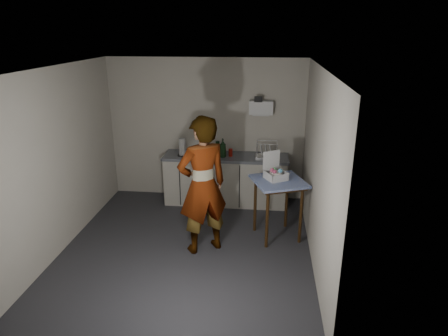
# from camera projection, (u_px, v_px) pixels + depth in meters

# --- Properties ---
(ground) EXTENTS (4.00, 4.00, 0.00)m
(ground) POSITION_uv_depth(u_px,v_px,m) (187.00, 247.00, 5.92)
(ground) COLOR #26252A
(ground) RESTS_ON ground
(wall_back) EXTENTS (3.60, 0.02, 2.60)m
(wall_back) POSITION_uv_depth(u_px,v_px,m) (206.00, 130.00, 7.36)
(wall_back) COLOR #B6AF9F
(wall_back) RESTS_ON ground
(wall_right) EXTENTS (0.02, 4.00, 2.60)m
(wall_right) POSITION_uv_depth(u_px,v_px,m) (317.00, 169.00, 5.31)
(wall_right) COLOR #B6AF9F
(wall_right) RESTS_ON ground
(wall_left) EXTENTS (0.02, 4.00, 2.60)m
(wall_left) POSITION_uv_depth(u_px,v_px,m) (61.00, 160.00, 5.67)
(wall_left) COLOR #B6AF9F
(wall_left) RESTS_ON ground
(ceiling) EXTENTS (3.60, 4.00, 0.01)m
(ceiling) POSITION_uv_depth(u_px,v_px,m) (181.00, 68.00, 5.06)
(ceiling) COLOR white
(ceiling) RESTS_ON wall_back
(kitchen_counter) EXTENTS (2.24, 0.62, 0.91)m
(kitchen_counter) POSITION_uv_depth(u_px,v_px,m) (226.00, 181.00, 7.33)
(kitchen_counter) COLOR black
(kitchen_counter) RESTS_ON ground
(wall_shelf) EXTENTS (0.42, 0.18, 0.37)m
(wall_shelf) POSITION_uv_depth(u_px,v_px,m) (261.00, 108.00, 7.04)
(wall_shelf) COLOR silver
(wall_shelf) RESTS_ON ground
(side_table) EXTENTS (0.94, 0.94, 0.94)m
(side_table) POSITION_uv_depth(u_px,v_px,m) (278.00, 188.00, 5.98)
(side_table) COLOR #321A0B
(side_table) RESTS_ON ground
(standing_man) EXTENTS (0.87, 0.80, 2.00)m
(standing_man) POSITION_uv_depth(u_px,v_px,m) (203.00, 186.00, 5.56)
(standing_man) COLOR #B2A593
(standing_man) RESTS_ON ground
(soap_bottle) EXTENTS (0.16, 0.16, 0.33)m
(soap_bottle) POSITION_uv_depth(u_px,v_px,m) (223.00, 148.00, 7.03)
(soap_bottle) COLOR black
(soap_bottle) RESTS_ON kitchen_counter
(soda_can) EXTENTS (0.07, 0.07, 0.13)m
(soda_can) POSITION_uv_depth(u_px,v_px,m) (231.00, 153.00, 7.12)
(soda_can) COLOR #B31C11
(soda_can) RESTS_ON kitchen_counter
(dark_bottle) EXTENTS (0.07, 0.07, 0.25)m
(dark_bottle) POSITION_uv_depth(u_px,v_px,m) (218.00, 148.00, 7.20)
(dark_bottle) COLOR black
(dark_bottle) RESTS_ON kitchen_counter
(paper_towel) EXTENTS (0.18, 0.18, 0.32)m
(paper_towel) POSITION_uv_depth(u_px,v_px,m) (182.00, 148.00, 7.12)
(paper_towel) COLOR black
(paper_towel) RESTS_ON kitchen_counter
(dish_rack) EXTENTS (0.39, 0.30, 0.28)m
(dish_rack) POSITION_uv_depth(u_px,v_px,m) (266.00, 153.00, 7.08)
(dish_rack) COLOR silver
(dish_rack) RESTS_ON kitchen_counter
(bakery_box) EXTENTS (0.40, 0.40, 0.40)m
(bakery_box) POSITION_uv_depth(u_px,v_px,m) (275.00, 173.00, 5.97)
(bakery_box) COLOR silver
(bakery_box) RESTS_ON side_table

